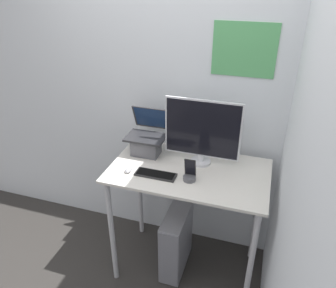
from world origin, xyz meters
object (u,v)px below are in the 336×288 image
Objects in this scene: cell_phone at (190,175)px; monitor at (202,132)px; keyboard at (156,174)px; computer_tower at (176,241)px; laptop at (147,141)px; mouse at (129,170)px.

monitor is at bearing 84.81° from cell_phone.
cell_phone is (0.23, 0.02, 0.03)m from keyboard.
cell_phone is at bearing -42.75° from computer_tower.
cell_phone is 0.29× the size of computer_tower.
computer_tower is at bearing 47.39° from keyboard.
laptop reaches higher than computer_tower.
mouse is 0.13× the size of computer_tower.
cell_phone is at bearing -32.10° from laptop.
monitor is at bearing 31.62° from mouse.
monitor reaches higher than cell_phone.
keyboard is at bearing -58.41° from laptop.
monitor is 0.99× the size of computer_tower.
monitor is 0.57m from mouse.
mouse is 0.78m from computer_tower.
keyboard is 0.24m from cell_phone.
monitor reaches higher than keyboard.
mouse reaches higher than computer_tower.
monitor is 7.77× the size of mouse.
cell_phone is at bearing 4.99° from mouse.
monitor reaches higher than laptop.
monitor is at bearing 43.74° from computer_tower.
cell_phone is at bearing -95.19° from monitor.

